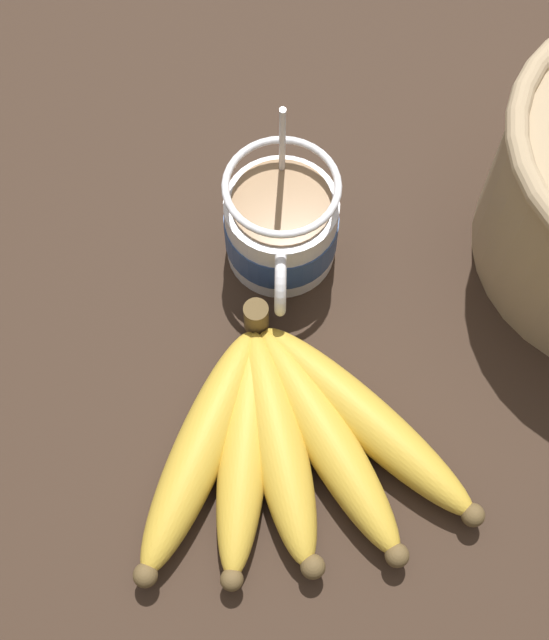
# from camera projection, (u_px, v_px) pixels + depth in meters

# --- Properties ---
(table) EXTENTS (1.00, 1.00, 0.03)m
(table) POSITION_uv_depth(u_px,v_px,m) (286.00, 300.00, 0.76)
(table) COLOR #332319
(table) RESTS_ON ground
(coffee_mug) EXTENTS (0.13, 0.09, 0.17)m
(coffee_mug) POSITION_uv_depth(u_px,v_px,m) (288.00, 227.00, 0.73)
(coffee_mug) COLOR silver
(coffee_mug) RESTS_ON table
(banana_bunch) EXTENTS (0.22, 0.27, 0.04)m
(banana_bunch) POSITION_uv_depth(u_px,v_px,m) (292.00, 439.00, 0.67)
(banana_bunch) COLOR brown
(banana_bunch) RESTS_ON table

